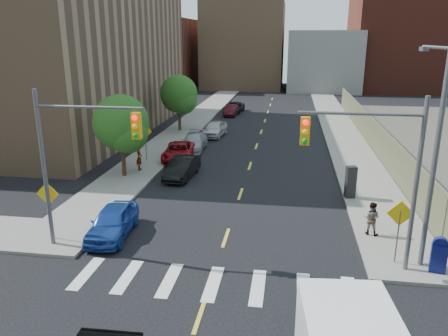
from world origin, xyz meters
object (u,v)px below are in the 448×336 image
(parked_car_red, at_px, (179,152))
(parked_car_silver, at_px, (194,142))
(payphone, at_px, (351,182))
(pedestrian_west, at_px, (139,158))
(parked_car_white, at_px, (215,129))
(parked_car_blue, at_px, (113,222))
(mailbox, at_px, (439,255))
(pedestrian_east, at_px, (371,218))
(parked_car_grey, at_px, (234,107))
(parked_car_black, at_px, (182,168))
(parked_car_maroon, at_px, (231,110))

(parked_car_red, distance_m, parked_car_silver, 3.28)
(payphone, relative_size, pedestrian_west, 1.09)
(parked_car_silver, distance_m, parked_car_white, 5.34)
(parked_car_blue, distance_m, mailbox, 14.03)
(pedestrian_west, relative_size, pedestrian_east, 1.07)
(parked_car_white, distance_m, pedestrian_west, 12.39)
(parked_car_red, relative_size, pedestrian_west, 2.76)
(parked_car_silver, relative_size, pedestrian_west, 2.72)
(parked_car_grey, height_order, pedestrian_west, pedestrian_west)
(parked_car_red, relative_size, payphone, 2.53)
(parked_car_silver, bearing_deg, pedestrian_east, -53.48)
(parked_car_blue, xyz_separation_m, parked_car_white, (1.07, 21.88, 0.01))
(parked_car_silver, height_order, pedestrian_west, pedestrian_west)
(parked_car_black, bearing_deg, parked_car_blue, -92.29)
(parked_car_maroon, distance_m, pedestrian_west, 23.68)
(parked_car_grey, bearing_deg, pedestrian_west, -91.91)
(parked_car_grey, bearing_deg, pedestrian_east, -67.14)
(parked_car_white, xyz_separation_m, parked_car_grey, (0.00, 13.79, -0.09))
(parked_car_silver, xyz_separation_m, pedestrian_east, (11.70, -14.94, 0.27))
(parked_car_black, relative_size, payphone, 2.23)
(parked_car_black, xyz_separation_m, parked_car_red, (-1.30, 4.22, -0.03))
(mailbox, bearing_deg, payphone, 120.36)
(parked_car_blue, relative_size, parked_car_red, 0.89)
(parked_car_silver, bearing_deg, parked_car_grey, 85.88)
(parked_car_red, xyz_separation_m, parked_car_grey, (1.30, 22.31, -0.02))
(parked_car_blue, height_order, mailbox, mailbox)
(parked_car_maroon, xyz_separation_m, pedestrian_east, (10.85, -31.70, 0.30))
(parked_car_blue, height_order, parked_car_red, parked_car_blue)
(parked_car_black, bearing_deg, parked_car_white, 94.37)
(parked_car_red, height_order, mailbox, mailbox)
(parked_car_blue, xyz_separation_m, parked_car_black, (1.07, 9.14, -0.03))
(parked_car_silver, relative_size, parked_car_grey, 1.02)
(parked_car_black, xyz_separation_m, pedestrian_east, (10.85, -7.47, 0.26))
(parked_car_white, height_order, pedestrian_west, pedestrian_west)
(parked_car_blue, distance_m, parked_car_maroon, 33.39)
(parked_car_blue, distance_m, parked_car_red, 13.36)
(parked_car_grey, relative_size, pedestrian_west, 2.67)
(parked_car_black, height_order, parked_car_white, parked_car_white)
(mailbox, xyz_separation_m, pedestrian_east, (-2.05, 3.08, 0.09))
(parked_car_maroon, height_order, payphone, payphone)
(parked_car_maroon, bearing_deg, parked_car_black, -89.02)
(parked_car_red, xyz_separation_m, pedestrian_west, (-1.90, -3.45, 0.35))
(mailbox, relative_size, payphone, 0.78)
(mailbox, xyz_separation_m, payphone, (-2.39, 7.97, 0.23))
(pedestrian_east, bearing_deg, parked_car_blue, 29.18)
(parked_car_white, bearing_deg, pedestrian_west, -99.25)
(parked_car_blue, relative_size, mailbox, 2.90)
(parked_car_black, relative_size, parked_car_white, 0.98)
(parked_car_maroon, distance_m, parked_car_grey, 2.31)
(pedestrian_east, bearing_deg, parked_car_black, -13.37)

